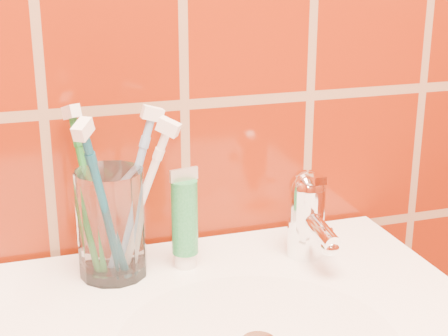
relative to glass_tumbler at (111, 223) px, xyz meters
name	(u,v)px	position (x,y,z in m)	size (l,w,h in m)	color
glass_tumbler	(111,223)	(0.00, 0.00, 0.00)	(0.08, 0.08, 0.14)	white
toothpaste_tube	(185,221)	(0.09, -0.01, -0.01)	(0.04, 0.03, 0.13)	white
faucet	(308,212)	(0.25, -0.03, 0.00)	(0.05, 0.11, 0.12)	white
toothbrush_0	(89,192)	(-0.02, 0.03, 0.03)	(0.05, 0.08, 0.21)	#1C6A28
toothbrush_1	(104,206)	(-0.01, -0.04, 0.04)	(0.07, 0.08, 0.22)	navy
toothbrush_2	(132,191)	(0.03, 0.01, 0.03)	(0.08, 0.03, 0.21)	#769FD1
toothbrush_3	(142,199)	(0.04, -0.01, 0.03)	(0.09, 0.07, 0.21)	white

